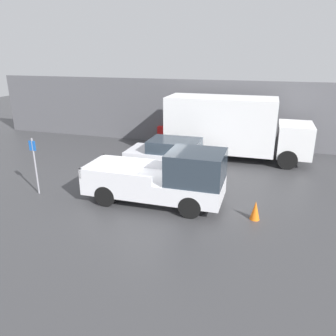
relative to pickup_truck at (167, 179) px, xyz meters
name	(u,v)px	position (x,y,z in m)	size (l,w,h in m)	color
ground_plane	(151,193)	(-0.95, 0.73, -1.02)	(60.00, 60.00, 0.00)	#3D3D3F
building_wall	(195,113)	(-0.95, 9.04, 0.99)	(28.00, 0.15, 4.02)	#56565B
pickup_truck	(167,179)	(0.00, 0.00, 0.00)	(5.32, 2.00, 2.19)	silver
car	(173,155)	(-0.82, 3.59, -0.18)	(4.40, 2.02, 1.62)	silver
delivery_truck	(230,126)	(1.55, 6.69, 0.76)	(7.63, 2.49, 3.32)	white
parking_sign	(35,163)	(-5.40, -0.65, 0.32)	(0.30, 0.07, 2.36)	gray
newspaper_box	(161,134)	(-3.07, 8.72, -0.49)	(0.45, 0.40, 1.06)	red
traffic_cone	(255,210)	(3.33, -0.34, -0.68)	(0.35, 0.35, 0.68)	orange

